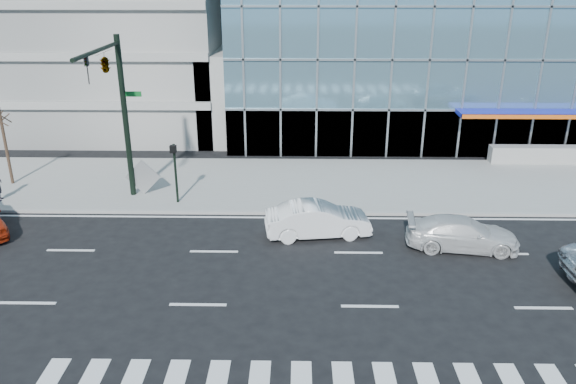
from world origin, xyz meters
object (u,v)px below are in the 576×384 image
street_tree_near (0,118)px  white_sedan (318,220)px  traffic_signal (112,83)px  tilted_panel (143,177)px  white_suv (462,233)px  ped_signal_post (175,164)px

street_tree_near → white_sedan: street_tree_near is taller
white_sedan → traffic_signal: bearing=64.8°
street_tree_near → white_sedan: size_ratio=0.93×
white_sedan → tilted_panel: (-8.80, 4.46, 0.32)m
traffic_signal → street_tree_near: size_ratio=1.89×
traffic_signal → street_tree_near: (-7.00, 2.93, -2.39)m
white_suv → ped_signal_post: bearing=77.3°
white_suv → tilted_panel: 15.81m
white_suv → traffic_signal: bearing=81.5°
ped_signal_post → tilted_panel: (-1.95, 1.15, -1.07)m
street_tree_near → white_suv: bearing=-17.3°
traffic_signal → tilted_panel: 5.35m
street_tree_near → white_sedan: bearing=-19.7°
white_suv → white_sedan: white_sedan is taller
traffic_signal → street_tree_near: 7.96m
white_suv → tilted_panel: (-14.80, 5.56, 0.40)m
ped_signal_post → white_suv: 13.67m
tilted_panel → white_suv: bearing=-21.5°
white_sedan → street_tree_near: bearing=62.6°
white_suv → white_sedan: bearing=85.8°
ped_signal_post → white_suv: ped_signal_post is taller
ped_signal_post → street_tree_near: street_tree_near is taller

